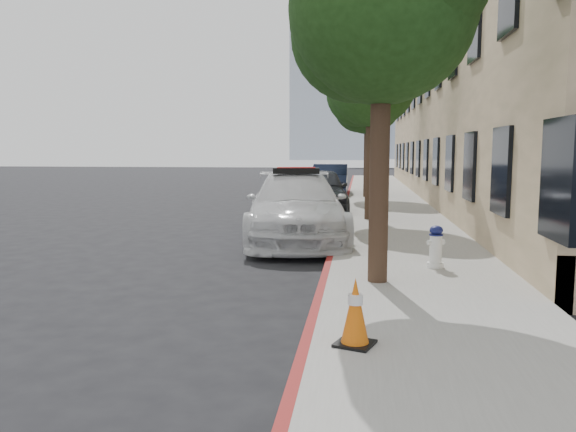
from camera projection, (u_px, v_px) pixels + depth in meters
The scene contains 14 objects.
ground at pixel (226, 261), 11.09m from camera, with size 120.00×120.00×0.00m, color black.
sidewalk at pixel (387, 208), 20.47m from camera, with size 3.20×50.00×0.15m, color gray.
curb_strip at pixel (345, 208), 20.67m from camera, with size 0.12×50.00×0.15m, color maroon.
building at pixel (516, 84), 24.11m from camera, with size 8.00×36.00×10.00m, color tan.
tower_left at pixel (333, 26), 126.29m from camera, with size 18.00×14.00×60.00m, color #9EA8B7.
tower_right at pixel (388, 71), 140.35m from camera, with size 14.00×14.00×44.00m, color #9EA8B7.
tree_near at pixel (385, 7), 8.23m from camera, with size 2.92×2.82×5.62m.
tree_mid at pixel (373, 81), 16.13m from camera, with size 2.77×2.64×5.43m.
tree_far at pixel (369, 98), 23.98m from camera, with size 3.10×3.00×5.81m.
police_car at pixel (296, 207), 13.39m from camera, with size 3.02×5.87×1.78m.
parked_car_mid at pixel (319, 190), 19.58m from camera, with size 1.86×4.62×1.57m, color #212429.
parked_car_far at pixel (330, 180), 26.47m from camera, with size 1.60×4.60×1.51m, color #151D34.
fire_hydrant at pixel (436, 247), 9.71m from camera, with size 0.31×0.28×0.74m.
traffic_cone at pixel (355, 312), 5.83m from camera, with size 0.48×0.48×0.72m.
Camera 1 is at (2.61, -10.66, 2.18)m, focal length 35.00 mm.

